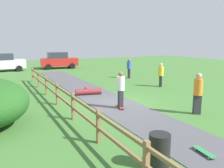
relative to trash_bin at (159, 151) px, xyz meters
The scene contains 12 objects.
ground_plane 6.18m from the trash_bin, 73.02° to the left, with size 60.00×60.00×0.00m, color #427533.
asphalt_path 6.18m from the trash_bin, 73.02° to the left, with size 2.40×28.00×0.02m, color #515156.
wooden_fence 5.95m from the trash_bin, 97.73° to the left, with size 0.12×18.12×1.10m.
trash_bin is the anchor object (origin of this frame).
skater_riding 5.39m from the trash_bin, 71.19° to the left, with size 0.46×0.82×1.78m.
skater_fallen 8.63m from the trash_bin, 80.51° to the left, with size 1.59×1.35×0.36m.
skateboard_loose 1.62m from the trash_bin, ahead, with size 0.30×0.82×0.08m.
bystander_blue 14.59m from the trash_bin, 61.45° to the left, with size 0.54×0.54×1.72m.
bystander_orange 5.15m from the trash_bin, 32.36° to the left, with size 0.51×0.51×1.86m.
bystander_yellow 10.99m from the trash_bin, 50.72° to the left, with size 0.54×0.54×1.68m.
parked_car_white 22.98m from the trash_bin, 96.29° to the left, with size 4.27×2.14×1.92m.
parked_car_red 23.10m from the trash_bin, 81.49° to the left, with size 4.36×2.34×1.92m.
Camera 1 is at (-5.45, -10.27, 3.24)m, focal length 37.22 mm.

